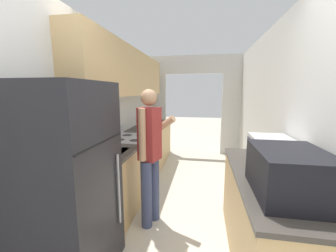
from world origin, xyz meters
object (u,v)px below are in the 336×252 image
person (150,154)px  knife (144,129)px  refrigerator (67,184)px  suitcase (289,173)px  microwave (272,151)px  range_oven (131,164)px

person → knife: person is taller
refrigerator → suitcase: (1.71, 0.04, 0.20)m
microwave → knife: 2.39m
person → refrigerator: bearing=166.7°
person → suitcase: bearing=-104.4°
suitcase → person: bearing=147.5°
range_oven → refrigerator: bearing=-89.1°
range_oven → knife: size_ratio=2.98×
person → microwave: person is taller
refrigerator → person: (0.50, 0.81, 0.03)m
refrigerator → knife: 2.29m
microwave → person: bearing=175.5°
range_oven → suitcase: suitcase is taller
person → knife: 1.55m
person → knife: size_ratio=4.76×
knife → refrigerator: bearing=-69.1°
refrigerator → suitcase: bearing=1.4°
person → suitcase: (1.21, -0.77, 0.17)m
range_oven → knife: range_oven is taller
person → suitcase: size_ratio=2.60×
suitcase → microwave: size_ratio=1.18×
refrigerator → person: 0.95m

